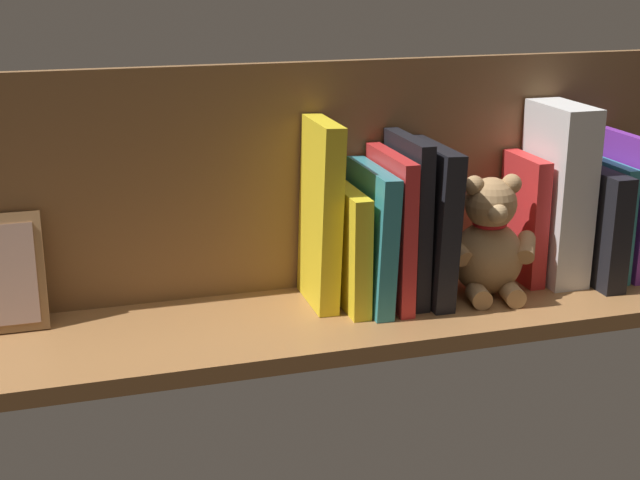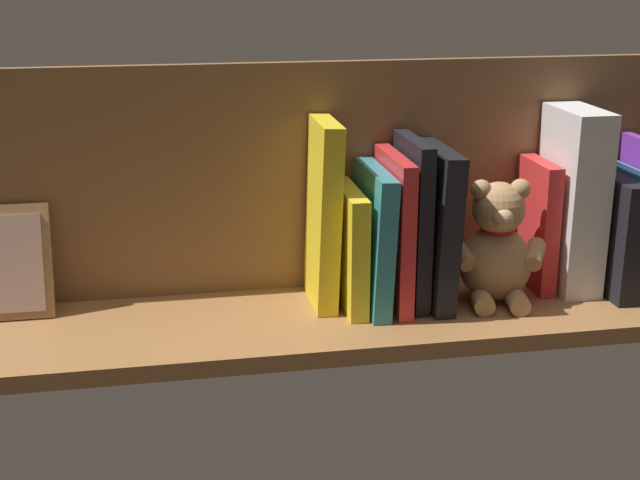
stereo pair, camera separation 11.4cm
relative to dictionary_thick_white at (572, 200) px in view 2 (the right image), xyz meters
The scene contains 14 objects.
ground_plane 38.73cm from the dictionary_thick_white, ahead, with size 109.95×24.91×2.20cm, color #9E6B3D.
shelf_back_panel 36.92cm from the dictionary_thick_white, 11.37° to the right, with size 109.95×1.50×31.55cm, color brown.
book_1 9.16cm from the dictionary_thick_white, behind, with size 1.89×12.55×16.85cm, color teal.
book_2 6.85cm from the dictionary_thick_white, 162.46° to the left, with size 3.14×15.34×16.46cm, color black.
dictionary_thick_white is the anchor object (origin of this frame).
book_3 5.84cm from the dictionary_thick_white, 11.46° to the right, with size 2.26×10.39×18.20cm, color red.
teddy_bear 13.46cm from the dictionary_thick_white, 15.48° to the left, with size 13.57×12.04×16.99cm.
book_4 20.35cm from the dictionary_thick_white, ahead, with size 2.80×14.87×21.11cm, color black.
book_5 23.30cm from the dictionary_thick_white, ahead, with size 2.01×13.64×22.33cm, color black.
book_6 26.02cm from the dictionary_thick_white, ahead, with size 1.96×14.96×20.42cm, color red.
book_7 28.92cm from the dictionary_thick_white, ahead, with size 2.43×15.14×18.65cm, color teal.
book_8 32.11cm from the dictionary_thick_white, ahead, with size 2.43×14.07×16.01cm, color yellow.
book_9 34.98cm from the dictionary_thick_white, ahead, with size 2.74×11.25×24.79cm, color yellow.
picture_frame_leaning 77.05cm from the dictionary_thick_white, ahead, with size 12.82×4.98×14.77cm.
Camera 2 is at (19.87, 107.15, 45.23)cm, focal length 49.86 mm.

